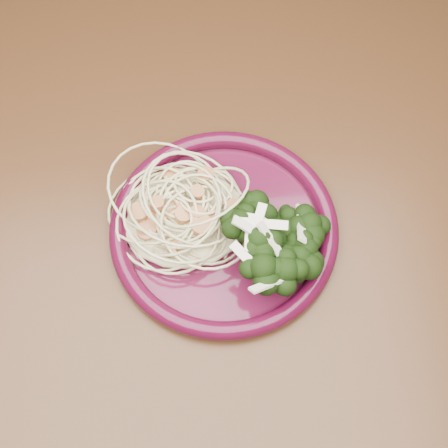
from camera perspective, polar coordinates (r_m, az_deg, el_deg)
dining_table at (r=0.74m, az=-0.92°, el=-1.36°), size 1.20×0.80×0.75m
dinner_plate at (r=0.63m, az=0.00°, el=-0.46°), size 0.30×0.30×0.02m
spaghetti_pile at (r=0.63m, az=-3.61°, el=0.91°), size 0.16×0.15×0.03m
scallop_cluster at (r=0.60m, az=-3.78°, el=2.28°), size 0.13×0.13×0.03m
broccoli_pile at (r=0.61m, az=4.55°, el=-0.79°), size 0.13×0.16×0.05m
onion_garnish at (r=0.58m, az=4.76°, el=0.48°), size 0.09×0.10×0.05m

